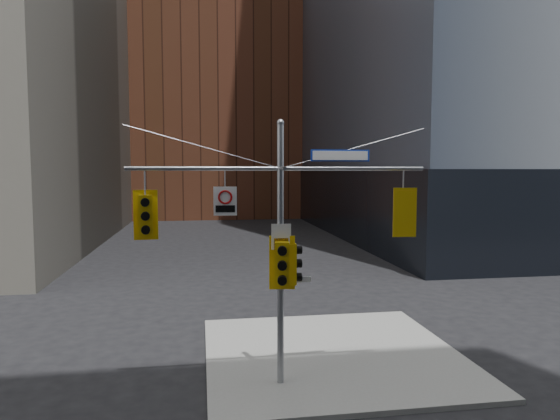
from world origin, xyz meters
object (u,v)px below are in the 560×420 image
object	(u,v)px
signal_assembly	(280,228)
traffic_light_pole_front	(282,264)
regulatory_sign_arm	(225,200)
traffic_light_pole_side	(292,264)
traffic_light_west_arm	(146,215)
traffic_light_east_arm	(403,212)
street_sign_blade	(340,156)

from	to	relation	value
signal_assembly	traffic_light_pole_front	world-z (taller)	signal_assembly
regulatory_sign_arm	traffic_light_pole_side	bearing A→B (deg)	6.52
traffic_light_west_arm	traffic_light_pole_side	world-z (taller)	traffic_light_west_arm
traffic_light_east_arm	traffic_light_pole_front	size ratio (longest dim) A/B	0.94
street_sign_blade	regulatory_sign_arm	distance (m)	3.32
signal_assembly	traffic_light_pole_side	size ratio (longest dim) A/B	7.15
traffic_light_east_arm	traffic_light_pole_front	xyz separation A→B (m)	(-3.44, -0.27, -1.31)
traffic_light_east_arm	street_sign_blade	size ratio (longest dim) A/B	0.83
traffic_light_east_arm	regulatory_sign_arm	xyz separation A→B (m)	(-4.91, -0.02, 0.37)
street_sign_blade	traffic_light_east_arm	bearing A→B (deg)	-1.50
traffic_light_pole_front	regulatory_sign_arm	xyz separation A→B (m)	(-1.47, 0.25, 1.68)
traffic_light_pole_side	traffic_light_pole_front	world-z (taller)	traffic_light_pole_front
traffic_light_east_arm	traffic_light_pole_side	xyz separation A→B (m)	(-3.11, 0.01, -1.37)
street_sign_blade	regulatory_sign_arm	world-z (taller)	street_sign_blade
traffic_light_west_arm	traffic_light_pole_front	xyz separation A→B (m)	(3.50, -0.28, -1.31)
regulatory_sign_arm	street_sign_blade	bearing A→B (deg)	6.02
traffic_light_pole_front	street_sign_blade	world-z (taller)	street_sign_blade
traffic_light_pole_side	traffic_light_pole_front	distance (m)	0.43
traffic_light_pole_front	regulatory_sign_arm	world-z (taller)	regulatory_sign_arm
signal_assembly	traffic_light_pole_side	bearing A→B (deg)	1.56
signal_assembly	street_sign_blade	bearing A→B (deg)	0.10
traffic_light_pole_front	street_sign_blade	size ratio (longest dim) A/B	0.88
traffic_light_east_arm	street_sign_blade	world-z (taller)	street_sign_blade
signal_assembly	street_sign_blade	size ratio (longest dim) A/B	4.88
traffic_light_pole_side	street_sign_blade	bearing A→B (deg)	-92.48
traffic_light_pole_front	street_sign_blade	distance (m)	3.30
signal_assembly	traffic_light_pole_front	size ratio (longest dim) A/B	5.54
signal_assembly	traffic_light_east_arm	world-z (taller)	signal_assembly
traffic_light_pole_side	street_sign_blade	world-z (taller)	street_sign_blade
traffic_light_west_arm	regulatory_sign_arm	world-z (taller)	regulatory_sign_arm
traffic_light_west_arm	traffic_light_east_arm	world-z (taller)	traffic_light_east_arm
signal_assembly	traffic_light_pole_side	world-z (taller)	signal_assembly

